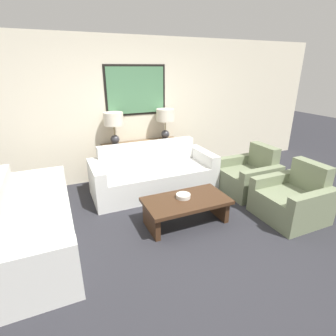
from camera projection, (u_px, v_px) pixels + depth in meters
ground_plane at (194, 236)px, 3.51m from camera, size 20.00×20.00×0.00m
back_wall at (136, 110)px, 5.11m from camera, size 8.47×0.12×2.65m
console_table at (142, 160)px, 5.22m from camera, size 1.51×0.37×0.75m
table_lamp_left at (114, 122)px, 4.74m from camera, size 0.35×0.35×0.61m
table_lamp_right at (165, 118)px, 5.12m from camera, size 0.35×0.35×0.61m
couch_by_back_wall at (154, 175)px, 4.70m from camera, size 2.17×0.88×0.84m
couch_by_side at (30, 227)px, 3.18m from camera, size 0.88×2.17×0.84m
coffee_table at (186, 205)px, 3.71m from camera, size 1.19×0.64×0.38m
decorative_bowl at (183, 196)px, 3.71m from camera, size 0.20×0.20×0.06m
armchair_near_back_wall at (249, 177)px, 4.69m from camera, size 0.84×0.86×0.82m
armchair_near_camera at (292, 200)px, 3.86m from camera, size 0.84×0.86×0.82m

